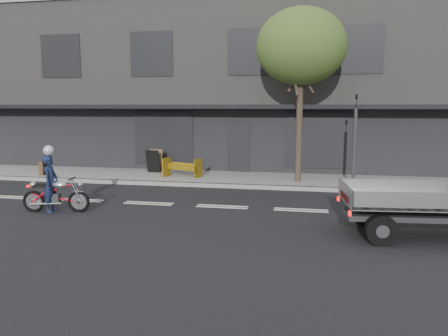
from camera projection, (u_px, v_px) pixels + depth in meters
The scene contains 10 objects.
ground at pixel (222, 207), 13.48m from camera, with size 80.00×80.00×0.00m, color black.
sidewalk at pixel (244, 179), 18.04m from camera, with size 32.00×3.20×0.15m, color gray.
kerb at pixel (238, 186), 16.48m from camera, with size 32.00×0.20×0.15m, color gray.
building_main at pixel (262, 89), 23.89m from camera, with size 26.00×10.00×8.00m, color slate.
street_tree at pixel (301, 47), 16.40m from camera, with size 3.40×3.40×6.74m.
traffic_light_pole at pixel (354, 146), 15.71m from camera, with size 0.12×0.12×3.50m.
motorcycle at pixel (56, 194), 12.77m from camera, with size 1.98×0.58×1.02m.
rider at pixel (51, 184), 12.76m from camera, with size 0.61×0.40×1.68m, color #161F3E.
construction_barrier at pixel (181, 168), 17.90m from camera, with size 1.46×0.59×0.82m, color yellow, non-canonical shape.
sandwich_board at pixel (153, 161), 19.27m from camera, with size 0.64×0.42×1.01m, color black, non-canonical shape.
Camera 1 is at (2.57, -12.92, 3.11)m, focal length 35.00 mm.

